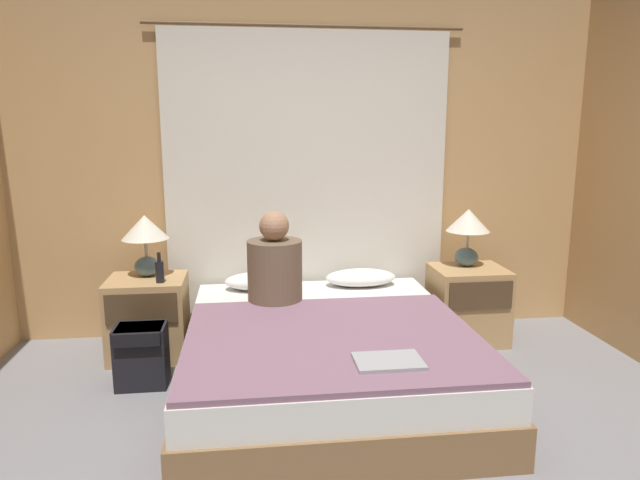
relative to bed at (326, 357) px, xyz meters
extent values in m
cube|color=tan|center=(0.00, 1.09, 1.05)|extent=(4.40, 0.06, 2.50)
cube|color=silver|center=(0.00, 1.03, 0.91)|extent=(2.08, 0.02, 2.24)
cylinder|color=brown|center=(0.00, 1.03, 2.05)|extent=(2.28, 0.02, 0.02)
cube|color=olive|center=(0.00, 0.00, -0.09)|extent=(1.65, 1.95, 0.23)
cube|color=white|center=(0.00, 0.00, 0.12)|extent=(1.61, 1.91, 0.18)
cube|color=tan|center=(-1.14, 0.66, 0.07)|extent=(0.52, 0.44, 0.55)
cube|color=#4C3823|center=(-1.14, 0.44, 0.21)|extent=(0.45, 0.02, 0.20)
cube|color=tan|center=(1.14, 0.66, 0.07)|extent=(0.52, 0.44, 0.55)
cube|color=#4C3823|center=(1.14, 0.44, 0.21)|extent=(0.45, 0.02, 0.20)
ellipsoid|color=slate|center=(-1.14, 0.73, 0.41)|extent=(0.17, 0.17, 0.14)
cylinder|color=#B2A893|center=(-1.14, 0.73, 0.54)|extent=(0.02, 0.02, 0.12)
cone|color=silver|center=(-1.14, 0.73, 0.69)|extent=(0.31, 0.31, 0.16)
ellipsoid|color=slate|center=(1.14, 0.73, 0.41)|extent=(0.17, 0.17, 0.14)
cylinder|color=#B2A893|center=(1.14, 0.73, 0.54)|extent=(0.02, 0.02, 0.12)
cone|color=silver|center=(1.14, 0.73, 0.69)|extent=(0.31, 0.31, 0.16)
ellipsoid|color=white|center=(-0.36, 0.79, 0.27)|extent=(0.52, 0.28, 0.12)
ellipsoid|color=white|center=(0.36, 0.79, 0.27)|extent=(0.52, 0.28, 0.12)
cube|color=slate|center=(0.00, -0.27, 0.22)|extent=(1.59, 1.35, 0.03)
cylinder|color=brown|center=(-0.28, 0.44, 0.42)|extent=(0.36, 0.36, 0.42)
sphere|color=#A87A5B|center=(-0.28, 0.44, 0.73)|extent=(0.19, 0.19, 0.19)
cylinder|color=black|center=(-1.03, 0.55, 0.42)|extent=(0.06, 0.06, 0.14)
cylinder|color=black|center=(-1.03, 0.55, 0.52)|extent=(0.02, 0.02, 0.06)
cube|color=#9EA0A5|center=(0.21, -0.66, 0.25)|extent=(0.33, 0.23, 0.02)
cube|color=black|center=(-1.11, 0.19, -0.01)|extent=(0.30, 0.22, 0.38)
cube|color=black|center=(-1.11, 0.17, 0.14)|extent=(0.27, 0.24, 0.08)
camera|label=1|loc=(-0.44, -3.18, 1.36)|focal=32.00mm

